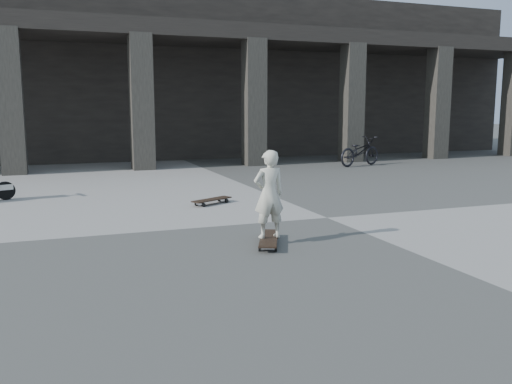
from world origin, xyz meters
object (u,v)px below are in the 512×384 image
object	(u,v)px
child	(269,194)
bicycle	(360,151)
skateboard_spare	(212,200)
longboard	(269,239)

from	to	relation	value
child	bicycle	world-z (taller)	child
bicycle	skateboard_spare	bearing A→B (deg)	110.20
skateboard_spare	bicycle	size ratio (longest dim) A/B	0.50
longboard	bicycle	size ratio (longest dim) A/B	0.57
longboard	skateboard_spare	bearing A→B (deg)	21.50
longboard	bicycle	xyz separation A→B (m)	(6.48, 8.46, 0.39)
child	longboard	bearing A→B (deg)	87.64
bicycle	child	bearing A→B (deg)	123.64
longboard	bicycle	distance (m)	10.66
child	bicycle	distance (m)	10.66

